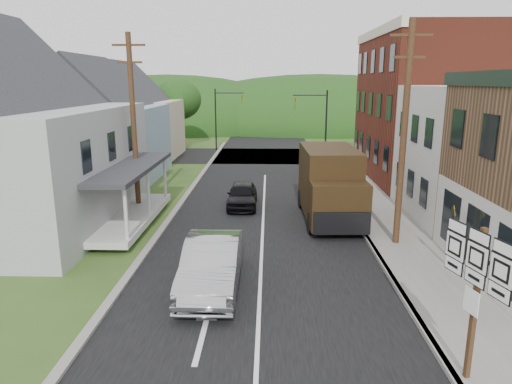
# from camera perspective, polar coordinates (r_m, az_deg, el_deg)

# --- Properties ---
(ground) EXTENTS (120.00, 120.00, 0.00)m
(ground) POSITION_cam_1_polar(r_m,az_deg,el_deg) (16.17, 0.56, -10.83)
(ground) COLOR #2D4719
(ground) RESTS_ON ground
(road) EXTENTS (9.00, 90.00, 0.02)m
(road) POSITION_cam_1_polar(r_m,az_deg,el_deg) (25.61, 0.98, -1.51)
(road) COLOR black
(road) RESTS_ON ground
(cross_road) EXTENTS (60.00, 9.00, 0.02)m
(cross_road) POSITION_cam_1_polar(r_m,az_deg,el_deg) (42.25, 1.25, 4.55)
(cross_road) COLOR black
(cross_road) RESTS_ON ground
(sidewalk_right) EXTENTS (2.80, 55.00, 0.15)m
(sidewalk_right) POSITION_cam_1_polar(r_m,az_deg,el_deg) (24.32, 14.98, -2.62)
(sidewalk_right) COLOR slate
(sidewalk_right) RESTS_ON ground
(curb_right) EXTENTS (0.20, 55.00, 0.15)m
(curb_right) POSITION_cam_1_polar(r_m,az_deg,el_deg) (24.05, 11.85, -2.63)
(curb_right) COLOR slate
(curb_right) RESTS_ON ground
(curb_left) EXTENTS (0.30, 55.00, 0.12)m
(curb_left) POSITION_cam_1_polar(r_m,az_deg,el_deg) (24.17, -10.17, -2.51)
(curb_left) COLOR slate
(curb_left) RESTS_ON ground
(storefront_white) EXTENTS (8.00, 7.00, 6.50)m
(storefront_white) POSITION_cam_1_polar(r_m,az_deg,el_deg) (25.04, 27.84, 4.16)
(storefront_white) COLOR silver
(storefront_white) RESTS_ON ground
(storefront_red) EXTENTS (8.00, 12.00, 10.00)m
(storefront_red) POSITION_cam_1_polar(r_m,az_deg,el_deg) (33.62, 21.12, 9.87)
(storefront_red) COLOR maroon
(storefront_red) RESTS_ON ground
(house_gray) EXTENTS (10.20, 12.24, 8.35)m
(house_gray) POSITION_cam_1_polar(r_m,az_deg,el_deg) (24.20, -29.02, 6.11)
(house_gray) COLOR #A8ABAD
(house_gray) RESTS_ON ground
(house_blue) EXTENTS (7.14, 8.16, 7.28)m
(house_blue) POSITION_cam_1_polar(r_m,az_deg,el_deg) (33.79, -18.03, 7.90)
(house_blue) COLOR #8499B4
(house_blue) RESTS_ON ground
(house_cream) EXTENTS (7.14, 8.16, 7.28)m
(house_cream) POSITION_cam_1_polar(r_m,az_deg,el_deg) (42.48, -14.64, 9.18)
(house_cream) COLOR beige
(house_cream) RESTS_ON ground
(utility_pole_right) EXTENTS (1.60, 0.26, 9.00)m
(utility_pole_right) POSITION_cam_1_polar(r_m,az_deg,el_deg) (19.09, 17.99, 6.85)
(utility_pole_right) COLOR #472D19
(utility_pole_right) RESTS_ON ground
(utility_pole_left) EXTENTS (1.60, 0.26, 9.00)m
(utility_pole_left) POSITION_cam_1_polar(r_m,az_deg,el_deg) (23.79, -15.06, 8.27)
(utility_pole_left) COLOR #472D19
(utility_pole_left) RESTS_ON ground
(traffic_signal_right) EXTENTS (2.87, 0.20, 6.00)m
(traffic_signal_right) POSITION_cam_1_polar(r_m,az_deg,el_deg) (38.54, 7.74, 9.17)
(traffic_signal_right) COLOR black
(traffic_signal_right) RESTS_ON ground
(traffic_signal_left) EXTENTS (2.87, 0.20, 6.00)m
(traffic_signal_left) POSITION_cam_1_polar(r_m,az_deg,el_deg) (45.54, -4.19, 9.94)
(traffic_signal_left) COLOR black
(traffic_signal_left) RESTS_ON ground
(tree_left_c) EXTENTS (5.80, 5.80, 8.41)m
(tree_left_c) POSITION_cam_1_polar(r_m,az_deg,el_deg) (39.70, -27.95, 11.02)
(tree_left_c) COLOR #382616
(tree_left_c) RESTS_ON ground
(tree_left_d) EXTENTS (4.80, 4.80, 6.94)m
(tree_left_d) POSITION_cam_1_polar(r_m,az_deg,el_deg) (47.66, -9.77, 11.30)
(tree_left_d) COLOR #382616
(tree_left_d) RESTS_ON ground
(forested_ridge) EXTENTS (90.00, 30.00, 16.00)m
(forested_ridge) POSITION_cam_1_polar(r_m,az_deg,el_deg) (70.03, 1.42, 8.19)
(forested_ridge) COLOR #1C3710
(forested_ridge) RESTS_ON ground
(silver_sedan) EXTENTS (1.81, 5.11, 1.68)m
(silver_sedan) POSITION_cam_1_polar(r_m,az_deg,el_deg) (15.26, -5.52, -9.01)
(silver_sedan) COLOR #B2B2B7
(silver_sedan) RESTS_ON ground
(dark_sedan) EXTENTS (1.60, 3.92, 1.33)m
(dark_sedan) POSITION_cam_1_polar(r_m,az_deg,el_deg) (24.88, -1.72, -0.38)
(dark_sedan) COLOR black
(dark_sedan) RESTS_ON ground
(delivery_van) EXTENTS (2.79, 6.37, 3.52)m
(delivery_van) POSITION_cam_1_polar(r_m,az_deg,el_deg) (22.59, 9.27, 0.90)
(delivery_van) COLOR black
(delivery_van) RESTS_ON ground
(route_sign_cluster) EXTENTS (0.59, 1.99, 3.57)m
(route_sign_cluster) POSITION_cam_1_polar(r_m,az_deg,el_deg) (11.11, 25.75, -10.24)
(route_sign_cluster) COLOR #472D19
(route_sign_cluster) RESTS_ON sidewalk_right
(warning_sign) EXTENTS (0.14, 0.65, 2.37)m
(warning_sign) POSITION_cam_1_polar(r_m,az_deg,el_deg) (17.61, 23.32, -4.13)
(warning_sign) COLOR black
(warning_sign) RESTS_ON sidewalk_right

